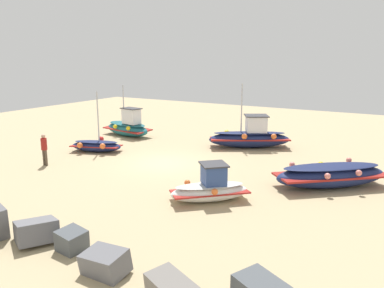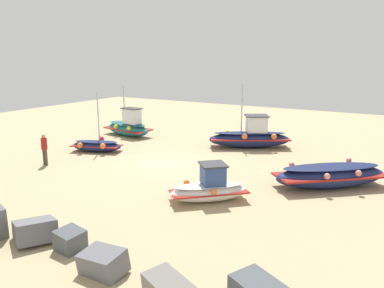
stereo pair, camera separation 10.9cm
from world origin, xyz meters
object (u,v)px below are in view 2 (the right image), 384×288
fishing_boat_1 (128,127)px  fishing_boat_2 (209,189)px  fishing_boat_4 (331,175)px  fishing_boat_0 (97,145)px  fishing_boat_3 (250,137)px  person_walking (44,147)px

fishing_boat_1 → fishing_boat_2: size_ratio=1.29×
fishing_boat_4 → fishing_boat_0: bearing=140.6°
fishing_boat_4 → fishing_boat_3: bearing=97.4°
fishing_boat_0 → person_walking: fishing_boat_0 is taller
fishing_boat_1 → fishing_boat_3: bearing=16.1°
fishing_boat_0 → fishing_boat_2: 10.83m
fishing_boat_2 → person_walking: (10.28, -0.15, 0.49)m
fishing_boat_0 → fishing_boat_3: (-7.84, -5.92, 0.32)m
fishing_boat_1 → person_walking: 8.69m
fishing_boat_2 → fishing_boat_3: size_ratio=0.61×
fishing_boat_3 → fishing_boat_0: bearing=-173.5°
fishing_boat_1 → fishing_boat_3: 9.35m
fishing_boat_2 → fishing_boat_3: (2.26, -9.83, 0.18)m
fishing_boat_0 → fishing_boat_1: size_ratio=0.88×
fishing_boat_4 → person_walking: size_ratio=2.94×
fishing_boat_3 → fishing_boat_4: size_ratio=1.06×
fishing_boat_3 → fishing_boat_4: fishing_boat_3 is taller
fishing_boat_0 → person_walking: bearing=67.1°
fishing_boat_2 → person_walking: person_walking is taller
fishing_boat_0 → fishing_boat_4: bearing=161.7°
fishing_boat_2 → fishing_boat_1: bearing=99.2°
fishing_boat_0 → fishing_boat_1: fishing_boat_0 is taller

